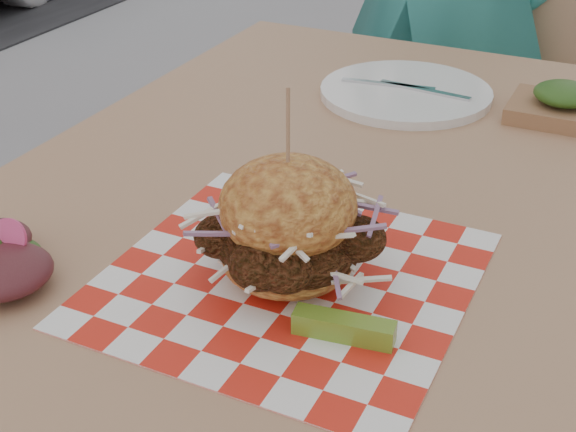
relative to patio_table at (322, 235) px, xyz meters
The scene contains 7 objects.
patio_table is the anchor object (origin of this frame).
patio_chair 1.09m from the patio_table, 90.11° to the left, with size 0.43×0.44×0.95m.
paper_liner 0.23m from the patio_table, 76.25° to the right, with size 0.36×0.36×0.00m, color red.
sandwich 0.26m from the patio_table, 76.25° to the right, with size 0.18×0.18×0.21m.
pickle_spear 0.33m from the patio_table, 63.31° to the right, with size 0.10×0.02×0.02m, color olive.
place_setting 0.34m from the patio_table, 89.99° to the left, with size 0.27×0.27×0.02m.
kraft_tray 0.43m from the patio_table, 55.23° to the left, with size 0.15×0.12×0.06m.
Camera 1 is at (0.33, -1.15, 1.22)m, focal length 50.00 mm.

